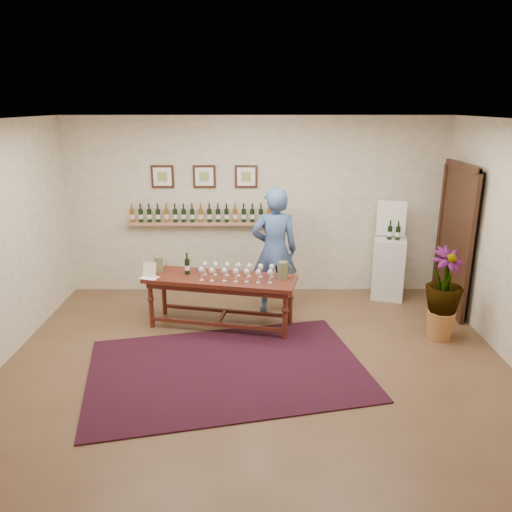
{
  "coord_description": "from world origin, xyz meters",
  "views": [
    {
      "loc": [
        -0.01,
        -5.29,
        2.97
      ],
      "look_at": [
        0.0,
        0.8,
        1.1
      ],
      "focal_mm": 35.0,
      "sensor_mm": 36.0,
      "label": 1
    }
  ],
  "objects_px": {
    "display_pedestal": "(388,268)",
    "potted_plant": "(443,295)",
    "tasting_table": "(221,285)",
    "person": "(274,251)"
  },
  "relations": [
    {
      "from": "display_pedestal",
      "to": "person",
      "type": "bearing_deg",
      "value": -163.53
    },
    {
      "from": "tasting_table",
      "to": "person",
      "type": "height_order",
      "value": "person"
    },
    {
      "from": "person",
      "to": "potted_plant",
      "type": "bearing_deg",
      "value": 151.66
    },
    {
      "from": "display_pedestal",
      "to": "potted_plant",
      "type": "distance_m",
      "value": 1.52
    },
    {
      "from": "display_pedestal",
      "to": "person",
      "type": "height_order",
      "value": "person"
    },
    {
      "from": "display_pedestal",
      "to": "potted_plant",
      "type": "xyz_separation_m",
      "value": [
        0.32,
        -1.48,
        0.14
      ]
    },
    {
      "from": "tasting_table",
      "to": "display_pedestal",
      "type": "xyz_separation_m",
      "value": [
        2.57,
        1.1,
        -0.13
      ]
    },
    {
      "from": "tasting_table",
      "to": "potted_plant",
      "type": "height_order",
      "value": "potted_plant"
    },
    {
      "from": "potted_plant",
      "to": "tasting_table",
      "type": "bearing_deg",
      "value": 172.36
    },
    {
      "from": "tasting_table",
      "to": "potted_plant",
      "type": "distance_m",
      "value": 2.91
    }
  ]
}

